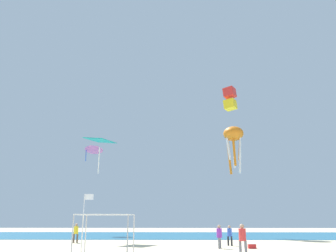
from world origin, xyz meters
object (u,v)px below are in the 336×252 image
object	(u,v)px
person_near_tent	(76,231)
kite_octopus_orange	(234,136)
kite_diamond_teal	(100,142)
person_far_shore	(219,235)
person_leftmost	(230,234)
person_rightmost	(242,237)
kite_box_red	(230,99)
canopy_tent	(106,216)
cooler_box	(252,246)
kite_delta_pink	(94,148)
banner_flag	(84,218)

from	to	relation	value
person_near_tent	kite_octopus_orange	distance (m)	21.94
kite_diamond_teal	person_far_shore	bearing A→B (deg)	-100.03
person_leftmost	person_rightmost	size ratio (longest dim) A/B	0.87
person_rightmost	kite_box_red	size ratio (longest dim) A/B	0.74
canopy_tent	cooler_box	bearing A→B (deg)	25.46
person_leftmost	kite_box_red	distance (m)	14.75
person_leftmost	person_near_tent	bearing A→B (deg)	-168.16
canopy_tent	kite_box_red	size ratio (longest dim) A/B	1.31
cooler_box	kite_octopus_orange	size ratio (longest dim) A/B	0.10
person_rightmost	kite_diamond_teal	bearing A→B (deg)	149.18
person_far_shore	person_rightmost	bearing A→B (deg)	-147.65
canopy_tent	person_near_tent	xyz separation A→B (m)	(-4.69, 10.03, -1.29)
person_far_shore	cooler_box	distance (m)	2.49
cooler_box	kite_diamond_teal	bearing A→B (deg)	149.33
cooler_box	kite_delta_pink	bearing A→B (deg)	130.28
canopy_tent	banner_flag	distance (m)	1.46
kite_diamond_teal	person_near_tent	bearing A→B (deg)	-176.41
kite_octopus_orange	kite_box_red	xyz separation A→B (m)	(-1.40, -6.90, 2.49)
person_rightmost	canopy_tent	bearing A→B (deg)	-163.74
person_rightmost	kite_octopus_orange	distance (m)	22.68
canopy_tent	kite_octopus_orange	world-z (taller)	kite_octopus_orange
canopy_tent	kite_box_red	distance (m)	20.44
person_far_shore	kite_octopus_orange	size ratio (longest dim) A/B	0.28
kite_delta_pink	person_rightmost	bearing A→B (deg)	-59.95
canopy_tent	person_rightmost	xyz separation A→B (m)	(8.38, 0.07, -1.21)
person_rightmost	kite_octopus_orange	size ratio (longest dim) A/B	0.31
person_near_tent	kite_diamond_teal	bearing A→B (deg)	51.16
kite_box_red	person_leftmost	bearing A→B (deg)	15.00
person_far_shore	kite_delta_pink	size ratio (longest dim) A/B	0.63
cooler_box	kite_delta_pink	world-z (taller)	kite_delta_pink
banner_flag	kite_delta_pink	size ratio (longest dim) A/B	1.38
person_rightmost	kite_diamond_teal	world-z (taller)	kite_diamond_teal
person_far_shore	person_near_tent	bearing A→B (deg)	88.45
canopy_tent	cooler_box	xyz separation A→B (m)	(9.91, 4.72, -2.10)
person_leftmost	banner_flag	xyz separation A→B (m)	(-10.13, -6.99, 1.27)
person_rightmost	kite_box_red	xyz separation A→B (m)	(1.86, 12.66, 13.48)
canopy_tent	person_far_shore	bearing A→B (deg)	31.78
person_far_shore	kite_octopus_orange	world-z (taller)	kite_octopus_orange
cooler_box	person_far_shore	bearing A→B (deg)	-178.98
person_rightmost	kite_box_red	world-z (taller)	kite_box_red
person_rightmost	kite_delta_pink	bearing A→B (deg)	137.86
kite_box_red	person_rightmost	bearing A→B (deg)	22.33
cooler_box	kite_diamond_teal	distance (m)	18.42
kite_box_red	person_far_shore	bearing A→B (deg)	12.22
person_leftmost	person_far_shore	xyz separation A→B (m)	(-1.16, -2.61, 0.05)
kite_octopus_orange	kite_delta_pink	distance (m)	19.57
cooler_box	kite_octopus_orange	distance (m)	19.16
person_rightmost	kite_diamond_teal	size ratio (longest dim) A/B	0.50
person_near_tent	kite_diamond_teal	world-z (taller)	kite_diamond_teal
kite_delta_pink	cooler_box	bearing A→B (deg)	-51.78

